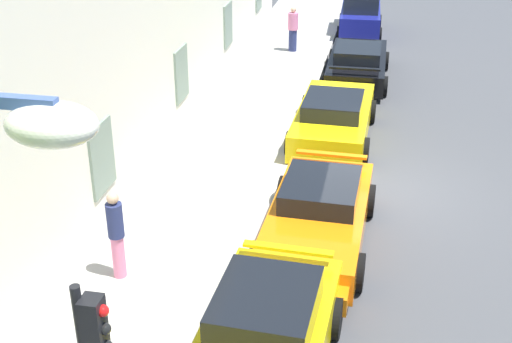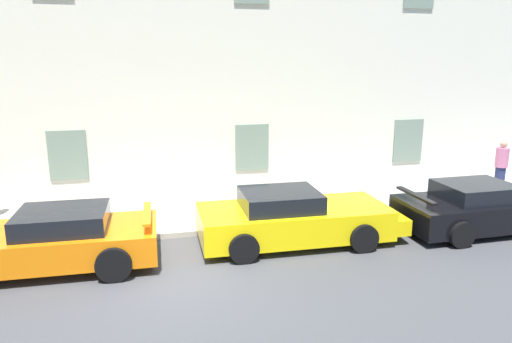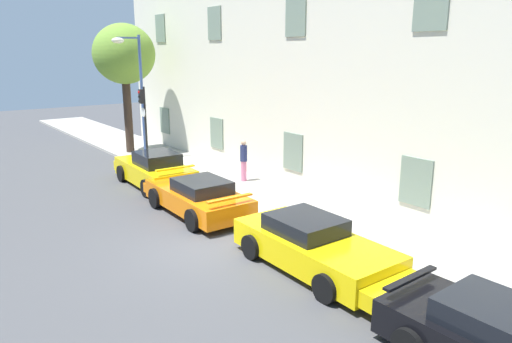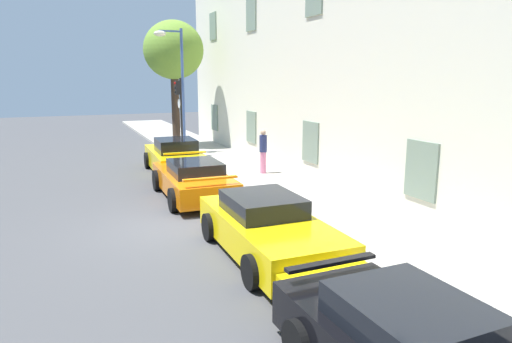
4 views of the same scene
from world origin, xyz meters
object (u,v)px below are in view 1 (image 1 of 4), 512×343
object	(u,v)px
sportscar_yellow_flank	(317,222)
sportscar_tail_end	(358,63)
pedestrian_admiring	(116,234)
pedestrian_strolling	(293,29)
street_lamp	(0,328)
hatchback_parked	(360,15)
sportscar_white_middle	(334,116)

from	to	relation	value
sportscar_yellow_flank	sportscar_tail_end	xyz separation A→B (m)	(11.06, -0.12, -0.02)
pedestrian_admiring	pedestrian_strolling	distance (m)	15.54
sportscar_tail_end	street_lamp	world-z (taller)	street_lamp
hatchback_parked	pedestrian_strolling	xyz separation A→B (m)	(-3.49, 2.36, 0.18)
sportscar_white_middle	street_lamp	world-z (taller)	street_lamp
street_lamp	pedestrian_admiring	bearing A→B (deg)	16.92
sportscar_white_middle	pedestrian_admiring	distance (m)	8.49
pedestrian_admiring	hatchback_parked	bearing A→B (deg)	-9.92
pedestrian_admiring	pedestrian_strolling	bearing A→B (deg)	-3.56
street_lamp	pedestrian_admiring	size ratio (longest dim) A/B	3.48
sportscar_white_middle	sportscar_tail_end	xyz separation A→B (m)	(5.18, -0.31, -0.02)
sportscar_white_middle	pedestrian_admiring	xyz separation A→B (m)	(-7.82, 3.28, 0.47)
sportscar_white_middle	hatchback_parked	distance (m)	11.19
sportscar_yellow_flank	hatchback_parked	world-z (taller)	hatchback_parked
street_lamp	pedestrian_admiring	world-z (taller)	street_lamp
sportscar_tail_end	hatchback_parked	distance (m)	6.02
sportscar_white_middle	sportscar_yellow_flank	bearing A→B (deg)	-178.13
sportscar_tail_end	street_lamp	xyz separation A→B (m)	(-19.45, 1.63, 3.77)
sportscar_yellow_flank	pedestrian_admiring	distance (m)	4.00
pedestrian_admiring	street_lamp	bearing A→B (deg)	-163.08
sportscar_tail_end	sportscar_white_middle	bearing A→B (deg)	176.53
street_lamp	pedestrian_strolling	size ratio (longest dim) A/B	3.63
hatchback_parked	pedestrian_strolling	world-z (taller)	pedestrian_strolling
pedestrian_admiring	pedestrian_strolling	size ratio (longest dim) A/B	1.04
hatchback_parked	street_lamp	distance (m)	25.73
sportscar_tail_end	pedestrian_strolling	bearing A→B (deg)	46.30
sportscar_white_middle	pedestrian_strolling	size ratio (longest dim) A/B	2.97
sportscar_yellow_flank	hatchback_parked	size ratio (longest dim) A/B	1.31
hatchback_parked	sportscar_tail_end	bearing A→B (deg)	-177.39
sportscar_tail_end	pedestrian_admiring	xyz separation A→B (m)	(-12.99, 3.60, 0.49)
pedestrian_strolling	hatchback_parked	bearing A→B (deg)	-34.03
sportscar_yellow_flank	pedestrian_strolling	xyz separation A→B (m)	(13.58, 2.51, 0.40)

